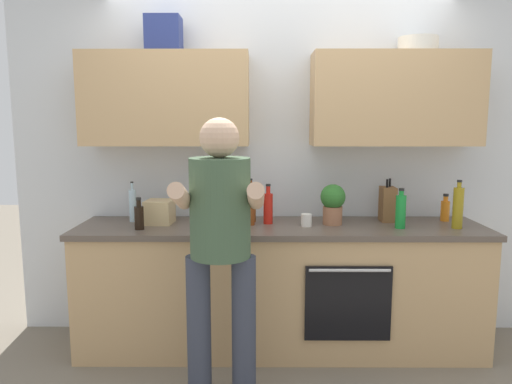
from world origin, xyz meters
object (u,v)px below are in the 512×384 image
(bottle_vinegar, at_px, (251,206))
(bottle_water, at_px, (133,205))
(bottle_juice, at_px, (445,210))
(grocery_bag_bread, at_px, (160,212))
(person_standing, at_px, (220,238))
(bottle_soda, at_px, (401,211))
(bottle_syrup, at_px, (252,207))
(potted_herb, at_px, (333,202))
(knife_block, at_px, (388,204))
(bottle_hotsauce, at_px, (268,207))
(cup_coffee, at_px, (306,220))
(bottle_oil, at_px, (458,207))
(bottle_soy, at_px, (139,216))

(bottle_vinegar, relative_size, bottle_water, 1.12)
(bottle_juice, bearing_deg, bottle_water, -179.30)
(grocery_bag_bread, bearing_deg, person_standing, -55.79)
(bottle_soda, xyz_separation_m, bottle_water, (-1.88, 0.22, 0.00))
(bottle_juice, relative_size, grocery_bag_bread, 1.03)
(bottle_syrup, xyz_separation_m, bottle_juice, (1.41, 0.04, -0.03))
(bottle_vinegar, distance_m, bottle_water, 0.86)
(bottle_vinegar, bearing_deg, bottle_juice, 5.90)
(potted_herb, bearing_deg, bottle_syrup, 171.54)
(grocery_bag_bread, bearing_deg, potted_herb, -1.19)
(bottle_water, xyz_separation_m, knife_block, (1.85, 0.01, 0.01))
(person_standing, relative_size, bottle_water, 5.64)
(potted_herb, height_order, grocery_bag_bread, potted_herb)
(bottle_hotsauce, bearing_deg, bottle_juice, 4.40)
(person_standing, distance_m, knife_block, 1.41)
(person_standing, distance_m, bottle_syrup, 0.80)
(person_standing, relative_size, cup_coffee, 19.15)
(bottle_oil, distance_m, knife_block, 0.47)
(bottle_water, bearing_deg, bottle_juice, 0.70)
(person_standing, distance_m, bottle_oil, 1.67)
(person_standing, distance_m, bottle_soda, 1.31)
(bottle_soy, bearing_deg, knife_block, 9.07)
(cup_coffee, xyz_separation_m, knife_block, (0.61, 0.17, 0.08))
(bottle_soy, bearing_deg, bottle_oil, 1.19)
(bottle_vinegar, xyz_separation_m, bottle_hotsauce, (0.12, 0.05, -0.02))
(bottle_hotsauce, relative_size, grocery_bag_bread, 1.47)
(bottle_oil, relative_size, bottle_vinegar, 1.01)
(bottle_juice, bearing_deg, bottle_soy, -172.32)
(bottle_soy, bearing_deg, grocery_bag_bread, 63.53)
(person_standing, xyz_separation_m, bottle_soda, (1.18, 0.57, 0.05))
(bottle_water, height_order, cup_coffee, bottle_water)
(bottle_soy, bearing_deg, bottle_water, 112.75)
(person_standing, xyz_separation_m, bottle_water, (-0.70, 0.79, 0.05))
(bottle_water, bearing_deg, bottle_hotsauce, -4.19)
(bottle_soda, bearing_deg, potted_herb, 164.72)
(knife_block, relative_size, potted_herb, 1.09)
(bottle_soy, height_order, grocery_bag_bread, bottle_soy)
(bottle_oil, relative_size, cup_coffee, 3.86)
(person_standing, bearing_deg, bottle_syrup, 78.04)
(bottle_soy, height_order, bottle_soda, bottle_soda)
(bottle_soda, relative_size, potted_herb, 0.96)
(bottle_vinegar, xyz_separation_m, knife_block, (0.99, 0.13, -0.01))
(bottle_oil, distance_m, cup_coffee, 1.02)
(bottle_soy, distance_m, bottle_hotsauce, 0.89)
(bottle_soda, distance_m, knife_block, 0.23)
(bottle_soy, xyz_separation_m, potted_herb, (1.32, 0.17, 0.07))
(bottle_juice, relative_size, potted_herb, 0.70)
(bottle_syrup, distance_m, bottle_juice, 1.41)
(bottle_soy, relative_size, bottle_soda, 0.79)
(bottle_juice, relative_size, cup_coffee, 2.33)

